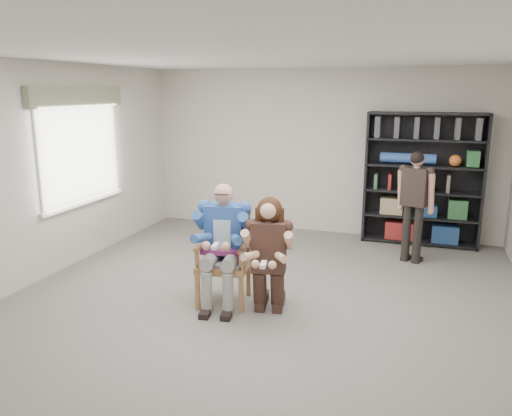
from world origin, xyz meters
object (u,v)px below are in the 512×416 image
(seated_man, at_px, (223,244))
(standing_man, at_px, (414,208))
(bookshelf, at_px, (423,180))
(kneeling_woman, at_px, (269,258))
(armchair, at_px, (223,258))

(seated_man, bearing_deg, standing_man, 37.44)
(bookshelf, bearing_deg, standing_man, -95.65)
(kneeling_woman, bearing_deg, armchair, 159.11)
(armchair, bearing_deg, bookshelf, 46.64)
(seated_man, bearing_deg, bookshelf, 46.64)
(armchair, distance_m, bookshelf, 3.84)
(bookshelf, bearing_deg, kneeling_woman, -115.48)
(standing_man, bearing_deg, seated_man, -111.91)
(armchair, distance_m, standing_man, 2.99)
(armchair, bearing_deg, kneeling_woman, -20.89)
(kneeling_woman, xyz_separation_m, bookshelf, (1.56, 3.27, 0.40))
(seated_man, distance_m, kneeling_woman, 0.60)
(kneeling_woman, bearing_deg, seated_man, 159.11)
(armchair, height_order, standing_man, standing_man)
(bookshelf, height_order, standing_man, bookshelf)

